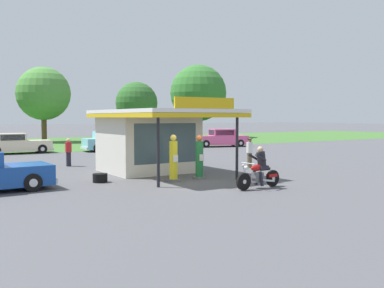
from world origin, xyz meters
The scene contains 16 objects.
ground_plane centered at (0.00, 0.00, 0.00)m, with size 300.00×300.00×0.00m, color #4C4C51.
grass_verge_strip centered at (0.00, 30.00, 0.00)m, with size 120.00×24.00×0.01m, color #3D6B2D.
service_station_kiosk centered at (0.08, 3.69, 1.73)m, with size 4.72×7.09×3.45m.
gas_pump_nearside centered at (-0.57, 0.44, 0.89)m, with size 0.44×0.44×1.95m.
gas_pump_offside centered at (0.73, 0.44, 0.87)m, with size 0.44×0.44×1.90m.
motorcycle_with_rider centered at (1.25, -2.85, 0.65)m, with size 2.16×0.70×1.58m.
parked_car_back_row_far_left centered at (13.99, 16.83, 0.72)m, with size 5.31×3.07×1.59m.
parked_car_back_row_far_right centered at (3.82, 17.45, 0.72)m, with size 4.98×2.08×1.57m.
parked_car_back_row_centre centered at (9.39, 21.00, 0.73)m, with size 5.54×3.25×1.57m.
parked_car_back_row_centre_left centered at (-3.16, 18.84, 0.68)m, with size 4.91×2.15×1.49m.
bystander_standing_back_lot centered at (5.30, 2.49, 0.84)m, with size 0.34×0.34×1.57m.
bystander_strolling_foreground centered at (-2.51, 8.40, 0.79)m, with size 0.34×0.34×1.52m.
tree_oak_centre centered at (22.66, 33.57, 5.76)m, with size 7.49×7.49×9.62m.
tree_oak_far_left centered at (2.49, 33.06, 5.09)m, with size 5.70×5.70×8.04m.
tree_oak_distant_spare centered at (13.06, 32.28, 4.35)m, with size 4.98×4.98×6.85m.
spare_tire_stack centered at (-3.24, 1.84, 0.18)m, with size 0.60×0.60×0.36m.
Camera 1 is at (-9.78, -15.26, 2.68)m, focal length 41.13 mm.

